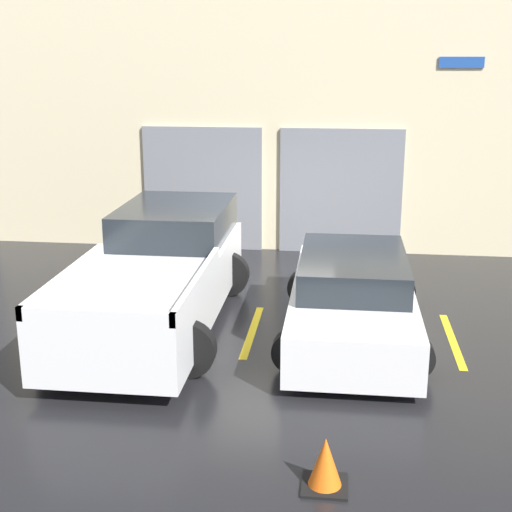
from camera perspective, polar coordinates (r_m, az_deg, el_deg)
ground_plane at (r=13.13m, az=0.75°, el=-2.93°), size 28.00×28.00×0.00m
shophouse_building at (r=15.78m, az=2.07°, el=10.20°), size 13.33×0.68×5.42m
pickup_truck at (r=11.61m, az=-7.73°, el=-1.43°), size 2.55×5.52×1.69m
sedan_white at (r=11.06m, az=7.70°, el=-3.36°), size 2.20×4.52×1.29m
parking_stripe_far_left at (r=12.09m, az=-15.09°, el=-5.17°), size 0.12×2.20×0.01m
parking_stripe_left at (r=11.33m, az=-0.30°, el=-6.03°), size 0.12×2.20×0.01m
parking_stripe_centre at (r=11.39m, az=15.44°, el=-6.51°), size 0.12×2.20×0.01m
traffic_cone at (r=7.49m, az=5.56°, el=-16.27°), size 0.47×0.47×0.55m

